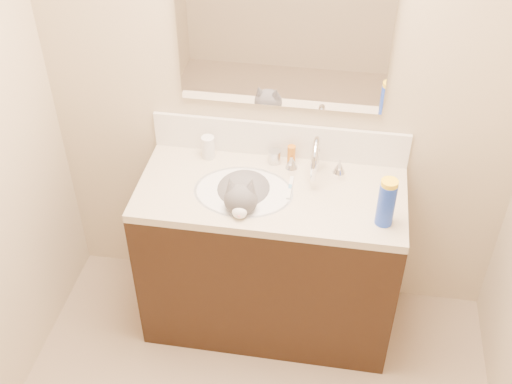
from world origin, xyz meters
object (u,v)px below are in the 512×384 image
(faucet, at_px, (315,160))
(silver_jar, at_px, (274,157))
(vanity_cabinet, at_px, (270,261))
(basin, at_px, (244,203))
(cat, at_px, (243,198))
(pill_bottle, at_px, (208,147))
(spray_can, at_px, (386,204))
(amber_bottle, at_px, (291,155))

(faucet, height_order, silver_jar, faucet)
(vanity_cabinet, relative_size, basin, 2.67)
(vanity_cabinet, relative_size, cat, 3.02)
(vanity_cabinet, height_order, silver_jar, silver_jar)
(basin, bearing_deg, cat, -80.00)
(pill_bottle, relative_size, silver_jar, 1.67)
(pill_bottle, relative_size, spray_can, 0.55)
(faucet, height_order, pill_bottle, faucet)
(faucet, height_order, cat, faucet)
(faucet, bearing_deg, cat, -150.01)
(basin, bearing_deg, amber_bottle, 52.97)
(faucet, bearing_deg, amber_bottle, 146.62)
(pill_bottle, height_order, spray_can, spray_can)
(faucet, xyz_separation_m, spray_can, (0.31, -0.28, 0.01))
(faucet, xyz_separation_m, cat, (-0.30, -0.17, -0.12))
(basin, height_order, cat, cat)
(basin, bearing_deg, faucet, 29.12)
(basin, xyz_separation_m, faucet, (0.30, 0.17, 0.16))
(basin, height_order, spray_can, spray_can)
(cat, xyz_separation_m, silver_jar, (0.11, 0.24, 0.07))
(basin, bearing_deg, silver_jar, 65.66)
(faucet, height_order, spray_can, faucet)
(vanity_cabinet, xyz_separation_m, faucet, (0.18, 0.14, 0.54))
(faucet, bearing_deg, silver_jar, 160.82)
(basin, xyz_separation_m, silver_jar, (0.11, 0.23, 0.10))
(pill_bottle, distance_m, silver_jar, 0.32)
(vanity_cabinet, distance_m, silver_jar, 0.53)
(silver_jar, distance_m, amber_bottle, 0.08)
(basin, relative_size, amber_bottle, 4.76)
(vanity_cabinet, bearing_deg, basin, -165.96)
(vanity_cabinet, height_order, spray_can, spray_can)
(vanity_cabinet, bearing_deg, silver_jar, 93.89)
(cat, bearing_deg, vanity_cabinet, 11.22)
(silver_jar, bearing_deg, faucet, -19.18)
(cat, relative_size, spray_can, 1.98)
(cat, bearing_deg, amber_bottle, 48.35)
(faucet, distance_m, silver_jar, 0.21)
(pill_bottle, bearing_deg, spray_can, -22.34)
(basin, height_order, pill_bottle, pill_bottle)
(basin, distance_m, faucet, 0.38)
(silver_jar, bearing_deg, vanity_cabinet, -86.11)
(vanity_cabinet, xyz_separation_m, pill_bottle, (-0.33, 0.20, 0.51))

